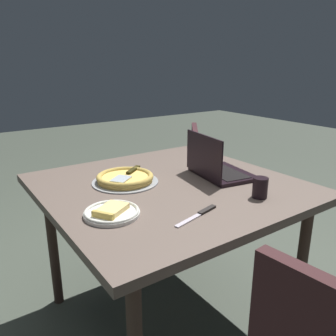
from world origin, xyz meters
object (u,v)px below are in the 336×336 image
(dining_table, at_px, (169,197))
(pizza_tray, at_px, (125,178))
(drink_cup, at_px, (260,187))
(laptop, at_px, (217,168))
(chair_far, at_px, (178,175))
(pizza_plate, at_px, (112,212))
(table_knife, at_px, (200,214))

(dining_table, xyz_separation_m, pizza_tray, (-0.16, 0.13, 0.09))
(dining_table, relative_size, drink_cup, 12.85)
(laptop, bearing_deg, chair_far, 67.18)
(dining_table, height_order, pizza_plate, pizza_plate)
(drink_cup, height_order, chair_far, chair_far)
(dining_table, height_order, pizza_tray, pizza_tray)
(chair_far, bearing_deg, laptop, -112.82)
(laptop, relative_size, pizza_tray, 1.10)
(laptop, distance_m, chair_far, 0.87)
(dining_table, height_order, drink_cup, drink_cup)
(dining_table, bearing_deg, pizza_tray, 141.29)
(pizza_tray, xyz_separation_m, table_knife, (0.06, -0.48, -0.02))
(dining_table, bearing_deg, chair_far, 50.68)
(laptop, distance_m, table_knife, 0.47)
(pizza_plate, bearing_deg, drink_cup, -18.23)
(drink_cup, xyz_separation_m, chair_far, (0.36, 1.06, -0.30))
(dining_table, relative_size, pizza_plate, 5.36)
(pizza_tray, bearing_deg, table_knife, -82.67)
(dining_table, distance_m, pizza_plate, 0.42)
(drink_cup, relative_size, chair_far, 0.10)
(drink_cup, bearing_deg, table_knife, 177.81)
(dining_table, relative_size, pizza_tray, 3.58)
(pizza_tray, xyz_separation_m, drink_cup, (0.38, -0.49, 0.02))
(pizza_tray, bearing_deg, dining_table, -38.71)
(table_knife, relative_size, chair_far, 0.27)
(dining_table, bearing_deg, table_knife, -106.31)
(pizza_plate, bearing_deg, table_knife, -33.53)
(dining_table, bearing_deg, laptop, -11.26)
(laptop, height_order, drink_cup, laptop)
(pizza_plate, height_order, table_knife, pizza_plate)
(pizza_plate, xyz_separation_m, pizza_tray, (0.22, 0.30, 0.01))
(pizza_tray, xyz_separation_m, chair_far, (0.74, 0.57, -0.28))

